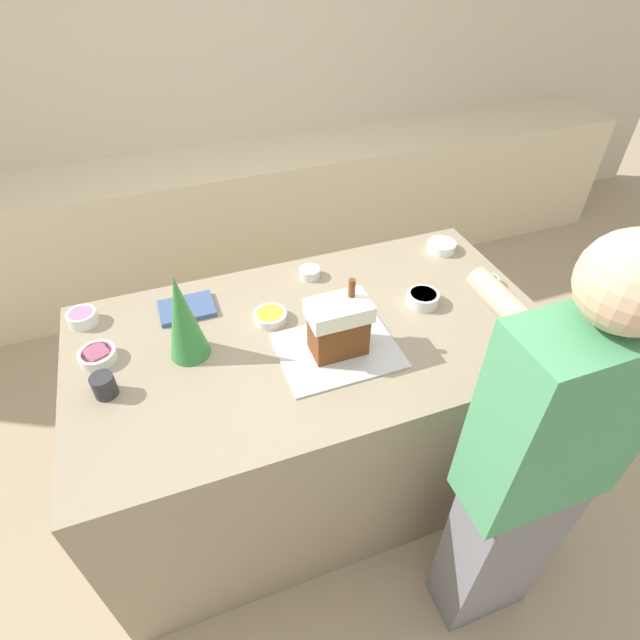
# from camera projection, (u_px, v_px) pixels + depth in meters

# --- Properties ---
(ground_plane) EXTENTS (12.00, 12.00, 0.00)m
(ground_plane) POSITION_uv_depth(u_px,v_px,m) (315.00, 470.00, 2.53)
(ground_plane) COLOR tan
(wall_back) EXTENTS (8.00, 0.05, 2.60)m
(wall_back) POSITION_uv_depth(u_px,v_px,m) (201.00, 78.00, 3.20)
(wall_back) COLOR beige
(wall_back) RESTS_ON ground_plane
(back_cabinet_block) EXTENTS (6.00, 0.60, 0.88)m
(back_cabinet_block) POSITION_uv_depth(u_px,v_px,m) (228.00, 220.00, 3.53)
(back_cabinet_block) COLOR beige
(back_cabinet_block) RESTS_ON ground_plane
(kitchen_island) EXTENTS (1.83, 0.99, 0.94)m
(kitchen_island) POSITION_uv_depth(u_px,v_px,m) (315.00, 411.00, 2.22)
(kitchen_island) COLOR gray
(kitchen_island) RESTS_ON ground_plane
(baking_tray) EXTENTS (0.43, 0.34, 0.01)m
(baking_tray) POSITION_uv_depth(u_px,v_px,m) (338.00, 350.00, 1.83)
(baking_tray) COLOR silver
(baking_tray) RESTS_ON kitchen_island
(gingerbread_house) EXTENTS (0.22, 0.14, 0.29)m
(gingerbread_house) POSITION_uv_depth(u_px,v_px,m) (339.00, 326.00, 1.75)
(gingerbread_house) COLOR brown
(gingerbread_house) RESTS_ON baking_tray
(decorative_tree) EXTENTS (0.15, 0.15, 0.35)m
(decorative_tree) POSITION_uv_depth(u_px,v_px,m) (183.00, 317.00, 1.71)
(decorative_tree) COLOR #33843D
(decorative_tree) RESTS_ON kitchen_island
(candy_bowl_behind_tray) EXTENTS (0.11, 0.11, 0.05)m
(candy_bowl_behind_tray) POSITION_uv_depth(u_px,v_px,m) (82.00, 317.00, 1.94)
(candy_bowl_behind_tray) COLOR white
(candy_bowl_behind_tray) RESTS_ON kitchen_island
(candy_bowl_far_left) EXTENTS (0.13, 0.13, 0.05)m
(candy_bowl_far_left) POSITION_uv_depth(u_px,v_px,m) (423.00, 298.00, 2.02)
(candy_bowl_far_left) COLOR silver
(candy_bowl_far_left) RESTS_ON kitchen_island
(candy_bowl_near_tray_left) EXTENTS (0.13, 0.13, 0.04)m
(candy_bowl_near_tray_left) POSITION_uv_depth(u_px,v_px,m) (98.00, 355.00, 1.79)
(candy_bowl_near_tray_left) COLOR white
(candy_bowl_near_tray_left) RESTS_ON kitchen_island
(candy_bowl_front_corner) EXTENTS (0.09, 0.09, 0.04)m
(candy_bowl_front_corner) POSITION_uv_depth(u_px,v_px,m) (310.00, 272.00, 2.17)
(candy_bowl_front_corner) COLOR silver
(candy_bowl_front_corner) RESTS_ON kitchen_island
(candy_bowl_near_tray_right) EXTENTS (0.13, 0.13, 0.04)m
(candy_bowl_near_tray_right) POSITION_uv_depth(u_px,v_px,m) (270.00, 316.00, 1.95)
(candy_bowl_near_tray_right) COLOR white
(candy_bowl_near_tray_right) RESTS_ON kitchen_island
(candy_bowl_far_right) EXTENTS (0.09, 0.09, 0.04)m
(candy_bowl_far_right) POSITION_uv_depth(u_px,v_px,m) (488.00, 281.00, 2.12)
(candy_bowl_far_right) COLOR white
(candy_bowl_far_right) RESTS_ON kitchen_island
(candy_bowl_center_rear) EXTENTS (0.13, 0.13, 0.04)m
(candy_bowl_center_rear) POSITION_uv_depth(u_px,v_px,m) (441.00, 246.00, 2.33)
(candy_bowl_center_rear) COLOR white
(candy_bowl_center_rear) RESTS_ON kitchen_island
(cookbook) EXTENTS (0.22, 0.16, 0.02)m
(cookbook) POSITION_uv_depth(u_px,v_px,m) (187.00, 308.00, 2.00)
(cookbook) COLOR #3F598C
(cookbook) RESTS_ON kitchen_island
(mug) EXTENTS (0.08, 0.08, 0.08)m
(mug) POSITION_uv_depth(u_px,v_px,m) (104.00, 386.00, 1.65)
(mug) COLOR #2D2D33
(mug) RESTS_ON kitchen_island
(person) EXTENTS (0.45, 0.57, 1.73)m
(person) POSITION_uv_depth(u_px,v_px,m) (532.00, 474.00, 1.50)
(person) COLOR slate
(person) RESTS_ON ground_plane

